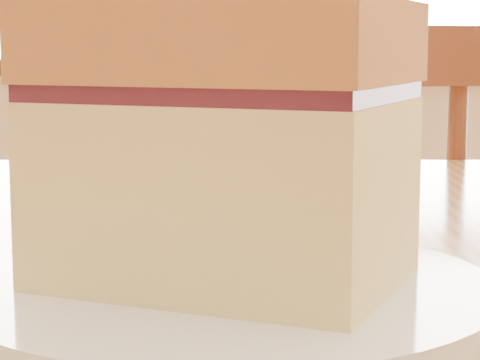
# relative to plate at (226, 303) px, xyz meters

# --- Properties ---
(plate) EXTENTS (0.22, 0.22, 0.02)m
(plate) POSITION_rel_plate_xyz_m (0.00, 0.00, 0.00)
(plate) COLOR white
(plate) RESTS_ON cafe_table_main
(cake_slice) EXTENTS (0.16, 0.13, 0.13)m
(cake_slice) POSITION_rel_plate_xyz_m (-0.00, 0.00, 0.07)
(cake_slice) COLOR #FAE48D
(cake_slice) RESTS_ON plate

